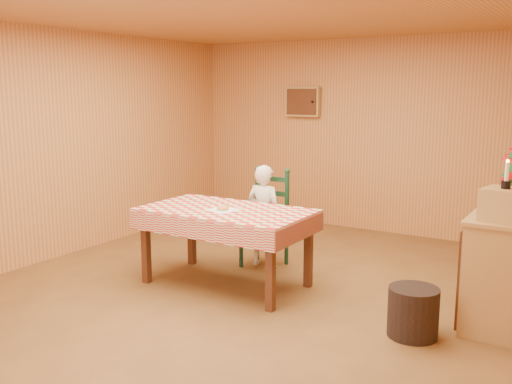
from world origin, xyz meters
TOP-DOWN VIEW (x-y plane):
  - ground at (0.00, 0.00)m, footprint 6.00×6.00m
  - cabin_walls at (-0.00, 0.53)m, footprint 5.10×6.05m
  - dining_table at (-0.28, 0.10)m, footprint 1.66×0.96m
  - ladder_chair at (-0.28, 0.88)m, footprint 0.44×0.40m
  - seated_child at (-0.28, 0.83)m, footprint 0.41×0.27m
  - napkin at (-0.28, 0.05)m, footprint 0.30×0.30m
  - donut at (-0.28, 0.05)m, footprint 0.16×0.16m
  - shelf_unit at (2.20, 0.63)m, footprint 0.54×1.24m
  - crate at (2.21, 0.23)m, footprint 0.35×0.35m
  - candle_set at (2.21, 0.23)m, footprint 0.07×0.07m
  - storage_bin at (1.65, -0.13)m, footprint 0.50×0.50m

SIDE VIEW (x-z plane):
  - ground at x=0.00m, z-range 0.00..0.00m
  - storage_bin at x=1.65m, z-range 0.00..0.40m
  - shelf_unit at x=2.20m, z-range 0.00..0.93m
  - ladder_chair at x=-0.28m, z-range -0.04..1.04m
  - seated_child at x=-0.28m, z-range 0.00..1.12m
  - dining_table at x=-0.28m, z-range 0.30..1.07m
  - napkin at x=-0.28m, z-range 0.77..0.77m
  - donut at x=-0.28m, z-range 0.77..0.81m
  - crate at x=2.21m, z-range 0.93..1.18m
  - candle_set at x=2.21m, z-range 1.13..1.36m
  - cabin_walls at x=0.00m, z-range 0.50..3.15m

